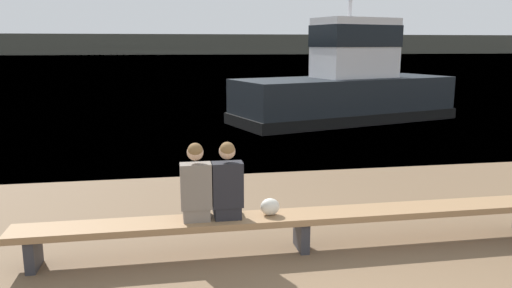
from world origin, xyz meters
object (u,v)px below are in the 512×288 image
at_px(person_left, 196,187).
at_px(bench_main, 302,220).
at_px(tugboat_red, 347,89).
at_px(shopping_bag, 270,207).
at_px(person_right, 227,185).

bearing_deg(person_left, bench_main, -0.28).
relative_size(bench_main, tugboat_red, 0.85).
bearing_deg(shopping_bag, person_right, -178.30).
height_order(bench_main, person_left, person_left).
distance_m(person_left, shopping_bag, 1.01).
height_order(bench_main, shopping_bag, shopping_bag).
height_order(person_left, tugboat_red, tugboat_red).
relative_size(bench_main, shopping_bag, 29.09).
relative_size(person_right, tugboat_red, 0.12).
height_order(person_left, person_right, person_left).
relative_size(person_right, shopping_bag, 3.99).
bearing_deg(person_right, shopping_bag, 1.70).
bearing_deg(bench_main, shopping_bag, 176.85).
bearing_deg(shopping_bag, person_left, -179.00).
bearing_deg(tugboat_red, bench_main, 140.01).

